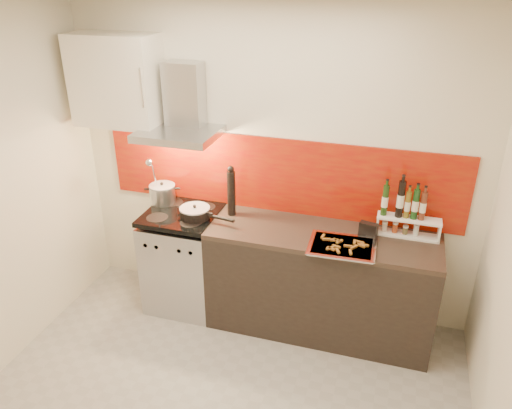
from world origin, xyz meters
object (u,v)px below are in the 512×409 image
(range_stove, at_px, (185,260))
(stock_pot, at_px, (163,194))
(baking_tray, at_px, (342,246))
(counter, at_px, (320,282))
(saute_pan, at_px, (196,213))
(pepper_mill, at_px, (231,191))

(range_stove, xyz_separation_m, stock_pot, (-0.23, 0.13, 0.55))
(baking_tray, bearing_deg, range_stove, 172.91)
(counter, distance_m, baking_tray, 0.53)
(counter, height_order, baking_tray, baking_tray)
(range_stove, bearing_deg, saute_pan, -18.33)
(stock_pot, bearing_deg, counter, -5.12)
(counter, xyz_separation_m, saute_pan, (-1.04, -0.06, 0.51))
(stock_pot, distance_m, baking_tray, 1.63)
(stock_pot, distance_m, pepper_mill, 0.65)
(stock_pot, height_order, baking_tray, stock_pot)
(saute_pan, distance_m, pepper_mill, 0.34)
(counter, xyz_separation_m, pepper_mill, (-0.79, 0.11, 0.66))
(counter, relative_size, baking_tray, 3.57)
(range_stove, height_order, saute_pan, saute_pan)
(pepper_mill, height_order, baking_tray, pepper_mill)
(pepper_mill, bearing_deg, range_stove, -165.00)
(counter, relative_size, stock_pot, 8.04)
(pepper_mill, bearing_deg, saute_pan, -147.58)
(stock_pot, bearing_deg, saute_pan, -25.48)
(counter, bearing_deg, saute_pan, -176.91)
(range_stove, bearing_deg, counter, 0.23)
(saute_pan, relative_size, pepper_mill, 1.12)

